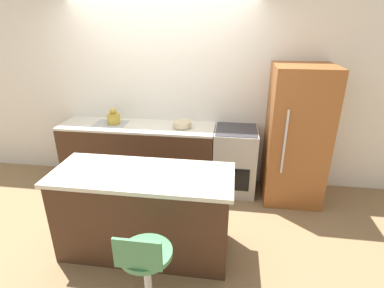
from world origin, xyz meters
The scene contains 9 objects.
ground_plane centered at (0.00, 0.00, 0.00)m, with size 14.00×14.00×0.00m, color #8E704C.
wall_back centered at (0.00, 0.64, 1.30)m, with size 8.00×0.06×2.60m.
back_counter centered at (-0.32, 0.32, 0.45)m, with size 2.15×0.59×0.91m.
kitchen_island centered at (0.16, -1.03, 0.45)m, with size 1.75×0.70×0.90m.
oven_range centered at (1.04, 0.31, 0.45)m, with size 0.57×0.60×0.91m.
refrigerator centered at (1.80, 0.25, 0.88)m, with size 0.72×0.73×1.76m.
stool_chair centered at (0.38, -1.75, 0.44)m, with size 0.41×0.41×0.86m.
kettle centered at (-0.65, 0.32, 1.00)m, with size 0.18×0.18×0.22m.
mixing_bowl centered at (0.31, 0.32, 0.94)m, with size 0.25×0.25×0.08m.
Camera 1 is at (0.99, -3.45, 2.24)m, focal length 28.00 mm.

